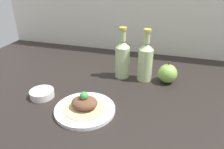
{
  "coord_description": "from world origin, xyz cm",
  "views": [
    {
      "loc": [
        20.77,
        -77.66,
        49.69
      ],
      "look_at": [
        -2.55,
        0.49,
        8.65
      ],
      "focal_mm": 35.0,
      "sensor_mm": 36.0,
      "label": 1
    }
  ],
  "objects_px": {
    "cider_bottle_left": "(122,58)",
    "plated_food": "(85,103)",
    "apple": "(168,73)",
    "dipping_bowl": "(42,94)",
    "cider_bottle_right": "(145,60)",
    "plate": "(85,109)"
  },
  "relations": [
    {
      "from": "cider_bottle_right",
      "to": "cider_bottle_left",
      "type": "bearing_deg",
      "value": 180.0
    },
    {
      "from": "cider_bottle_left",
      "to": "cider_bottle_right",
      "type": "relative_size",
      "value": 1.0
    },
    {
      "from": "plate",
      "to": "cider_bottle_right",
      "type": "bearing_deg",
      "value": 61.7
    },
    {
      "from": "plated_food",
      "to": "dipping_bowl",
      "type": "bearing_deg",
      "value": 168.74
    },
    {
      "from": "plate",
      "to": "cider_bottle_left",
      "type": "height_order",
      "value": "cider_bottle_left"
    },
    {
      "from": "cider_bottle_left",
      "to": "cider_bottle_right",
      "type": "distance_m",
      "value": 0.11
    },
    {
      "from": "plated_food",
      "to": "cider_bottle_right",
      "type": "bearing_deg",
      "value": 61.7
    },
    {
      "from": "plate",
      "to": "cider_bottle_left",
      "type": "bearing_deg",
      "value": 78.93
    },
    {
      "from": "cider_bottle_left",
      "to": "dipping_bowl",
      "type": "height_order",
      "value": "cider_bottle_left"
    },
    {
      "from": "plate",
      "to": "plated_food",
      "type": "xyz_separation_m",
      "value": [
        0.0,
        0.0,
        0.03
      ]
    },
    {
      "from": "plate",
      "to": "cider_bottle_right",
      "type": "height_order",
      "value": "cider_bottle_right"
    },
    {
      "from": "plate",
      "to": "plated_food",
      "type": "relative_size",
      "value": 1.42
    },
    {
      "from": "plated_food",
      "to": "cider_bottle_left",
      "type": "bearing_deg",
      "value": 78.93
    },
    {
      "from": "plate",
      "to": "cider_bottle_left",
      "type": "relative_size",
      "value": 0.93
    },
    {
      "from": "plated_food",
      "to": "cider_bottle_left",
      "type": "relative_size",
      "value": 0.65
    },
    {
      "from": "plated_food",
      "to": "apple",
      "type": "bearing_deg",
      "value": 49.22
    },
    {
      "from": "cider_bottle_left",
      "to": "plated_food",
      "type": "bearing_deg",
      "value": -101.07
    },
    {
      "from": "plated_food",
      "to": "dipping_bowl",
      "type": "distance_m",
      "value": 0.22
    },
    {
      "from": "cider_bottle_right",
      "to": "dipping_bowl",
      "type": "relative_size",
      "value": 2.49
    },
    {
      "from": "cider_bottle_left",
      "to": "cider_bottle_right",
      "type": "bearing_deg",
      "value": 0.0
    },
    {
      "from": "plate",
      "to": "dipping_bowl",
      "type": "bearing_deg",
      "value": 168.74
    },
    {
      "from": "plate",
      "to": "cider_bottle_left",
      "type": "distance_m",
      "value": 0.34
    }
  ]
}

